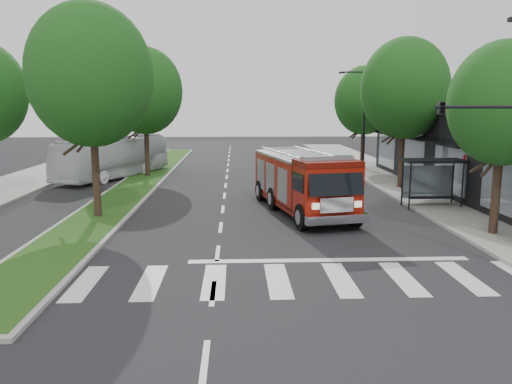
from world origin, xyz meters
TOP-DOWN VIEW (x-y plane):
  - ground at (0.00, 0.00)m, footprint 140.00×140.00m
  - sidewalk_right at (12.50, 10.00)m, footprint 5.00×80.00m
  - median at (-6.00, 18.00)m, footprint 3.00×50.00m
  - bus_shelter at (11.20, 8.15)m, footprint 3.20×1.60m
  - tree_right_near at (11.50, 2.00)m, footprint 4.40×4.40m
  - tree_right_mid at (11.50, 14.00)m, footprint 5.60×5.60m
  - tree_right_far at (11.50, 24.00)m, footprint 5.00×5.00m
  - tree_median_near at (-6.00, 6.00)m, footprint 5.80×5.80m
  - tree_median_far at (-6.00, 20.00)m, footprint 5.60×5.60m
  - streetlight_right_far at (10.35, 20.00)m, footprint 2.11×0.20m
  - fire_engine at (4.09, 7.10)m, footprint 4.62×9.70m
  - city_bus at (-8.50, 20.10)m, footprint 6.81×11.56m

SIDE VIEW (x-z plane):
  - ground at x=0.00m, z-range 0.00..0.00m
  - sidewalk_right at x=12.50m, z-range 0.00..0.15m
  - median at x=-6.00m, z-range 0.00..0.16m
  - fire_engine at x=4.09m, z-range -0.07..3.17m
  - city_bus at x=-8.50m, z-range 0.00..3.18m
  - bus_shelter at x=11.20m, z-range 0.73..3.34m
  - streetlight_right_far at x=10.35m, z-range 0.48..8.48m
  - tree_right_near at x=11.50m, z-range 1.48..9.53m
  - tree_right_far at x=11.50m, z-range 1.47..10.20m
  - tree_right_mid at x=11.50m, z-range 1.63..11.35m
  - tree_median_far at x=-6.00m, z-range 1.63..11.35m
  - tree_median_near at x=-6.00m, z-range 1.73..11.89m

